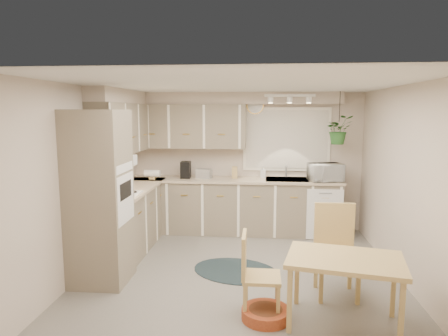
{
  "coord_description": "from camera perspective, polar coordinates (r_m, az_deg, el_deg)",
  "views": [
    {
      "loc": [
        0.24,
        -4.91,
        2.08
      ],
      "look_at": [
        -0.25,
        0.55,
        1.3
      ],
      "focal_mm": 32.0,
      "sensor_mm": 36.0,
      "label": 1
    }
  ],
  "objects": [
    {
      "name": "wall_left",
      "position": [
        5.47,
        -19.1,
        -1.61
      ],
      "size": [
        0.04,
        4.2,
        2.4
      ],
      "primitive_type": "cube",
      "color": "#C2B2A0",
      "rests_on": "floor"
    },
    {
      "name": "window_blinds",
      "position": [
        7.01,
        8.92,
        4.06
      ],
      "size": [
        1.4,
        0.02,
        1.0
      ],
      "primitive_type": "cube",
      "color": "white",
      "rests_on": "wall_back"
    },
    {
      "name": "track_light_bar",
      "position": [
        6.48,
        9.37,
        10.19
      ],
      "size": [
        0.8,
        0.04,
        0.04
      ],
      "primitive_type": "cube",
      "color": "white",
      "rests_on": "ceiling"
    },
    {
      "name": "sink",
      "position": [
        6.83,
        8.94,
        -1.96
      ],
      "size": [
        0.7,
        0.48,
        0.1
      ],
      "primitive_type": "cube",
      "color": "#9EA1A5",
      "rests_on": "counter_back"
    },
    {
      "name": "wall_front",
      "position": [
        2.95,
        0.31,
        -9.19
      ],
      "size": [
        4.0,
        0.04,
        2.4
      ],
      "primitive_type": "cube",
      "color": "#C2B2A0",
      "rests_on": "floor"
    },
    {
      "name": "soffit_left",
      "position": [
        6.27,
        -14.52,
        9.85
      ],
      "size": [
        0.3,
        2.0,
        0.2
      ],
      "primitive_type": "cube",
      "color": "#C2B2A0",
      "rests_on": "wall_left"
    },
    {
      "name": "chair_left",
      "position": [
        4.22,
        5.42,
        -14.94
      ],
      "size": [
        0.4,
        0.4,
        0.86
      ],
      "primitive_type": "cube",
      "rotation": [
        0.0,
        0.0,
        -1.57
      ],
      "color": "tan",
      "rests_on": "floor"
    },
    {
      "name": "pet_bed",
      "position": [
        4.3,
        5.95,
        -20.02
      ],
      "size": [
        0.52,
        0.52,
        0.11
      ],
      "primitive_type": "cylinder",
      "rotation": [
        0.0,
        0.0,
        -0.08
      ],
      "color": "#A84C21",
      "rests_on": "floor"
    },
    {
      "name": "cooktop",
      "position": [
        5.67,
        -14.79,
        -3.73
      ],
      "size": [
        0.52,
        0.58,
        0.02
      ],
      "primitive_type": "cube",
      "color": "white",
      "rests_on": "counter_left"
    },
    {
      "name": "upper_cab_left",
      "position": [
        6.27,
        -14.15,
        5.51
      ],
      "size": [
        0.35,
        2.0,
        0.75
      ],
      "primitive_type": "cube",
      "color": "gray",
      "rests_on": "wall_left"
    },
    {
      "name": "soffit_back",
      "position": [
        6.88,
        1.51,
        9.92
      ],
      "size": [
        3.6,
        0.3,
        0.2
      ],
      "primitive_type": "cube",
      "color": "#C2B2A0",
      "rests_on": "wall_back"
    },
    {
      "name": "oven_stack",
      "position": [
        5.03,
        -17.38,
        -4.09
      ],
      "size": [
        0.65,
        0.65,
        2.1
      ],
      "primitive_type": "cube",
      "color": "gray",
      "rests_on": "floor"
    },
    {
      "name": "knife_block",
      "position": [
        6.85,
        1.53,
        -0.63
      ],
      "size": [
        0.09,
        0.09,
        0.2
      ],
      "primitive_type": "cube",
      "rotation": [
        0.0,
        0.0,
        0.02
      ],
      "color": "tan",
      "rests_on": "counter_back"
    },
    {
      "name": "wall_clock",
      "position": [
        6.98,
        4.47,
        8.88
      ],
      "size": [
        0.3,
        0.03,
        0.3
      ],
      "primitive_type": "cylinder",
      "rotation": [
        1.57,
        0.0,
        0.0
      ],
      "color": "gold",
      "rests_on": "wall_back"
    },
    {
      "name": "braided_rug",
      "position": [
        5.41,
        1.68,
        -14.44
      ],
      "size": [
        1.37,
        1.19,
        0.01
      ],
      "primitive_type": "ellipsoid",
      "rotation": [
        0.0,
        0.0,
        -0.34
      ],
      "color": "black",
      "rests_on": "floor"
    },
    {
      "name": "wall_right",
      "position": [
        5.29,
        24.53,
        -2.21
      ],
      "size": [
        0.04,
        4.2,
        2.4
      ],
      "primitive_type": "cube",
      "color": "#C2B2A0",
      "rests_on": "floor"
    },
    {
      "name": "chair_back",
      "position": [
        4.74,
        15.85,
        -11.48
      ],
      "size": [
        0.49,
        0.49,
        1.03
      ],
      "primitive_type": "cube",
      "rotation": [
        0.0,
        0.0,
        3.15
      ],
      "color": "tan",
      "rests_on": "floor"
    },
    {
      "name": "coffee_maker",
      "position": [
        6.9,
        -5.49,
        -0.26
      ],
      "size": [
        0.16,
        0.2,
        0.29
      ],
      "primitive_type": "cube",
      "rotation": [
        0.0,
        0.0,
        0.02
      ],
      "color": "black",
      "rests_on": "counter_back"
    },
    {
      "name": "ceiling",
      "position": [
        4.93,
        2.41,
        11.82
      ],
      "size": [
        4.2,
        4.2,
        0.0
      ],
      "primitive_type": "plane",
      "color": "silver",
      "rests_on": "wall_back"
    },
    {
      "name": "floor",
      "position": [
        5.34,
        2.26,
        -14.84
      ],
      "size": [
        4.2,
        4.2,
        0.0
      ],
      "primitive_type": "plane",
      "color": "slate",
      "rests_on": "ground"
    },
    {
      "name": "counter_left",
      "position": [
        6.21,
        -13.07,
        -2.89
      ],
      "size": [
        0.64,
        1.89,
        0.04
      ],
      "primitive_type": "cube",
      "color": "tan",
      "rests_on": "base_cab_left"
    },
    {
      "name": "wall_oven_face",
      "position": [
        4.92,
        -13.92,
        -4.23
      ],
      "size": [
        0.02,
        0.56,
        0.58
      ],
      "primitive_type": "cube",
      "color": "white",
      "rests_on": "oven_stack"
    },
    {
      "name": "microwave",
      "position": [
        6.77,
        14.29,
        -0.34
      ],
      "size": [
        0.58,
        0.41,
        0.35
      ],
      "primitive_type": "imported",
      "rotation": [
        0.0,
        0.0,
        0.25
      ],
      "color": "white",
      "rests_on": "counter_back"
    },
    {
      "name": "window_frame",
      "position": [
        7.02,
        8.92,
        4.07
      ],
      "size": [
        1.5,
        0.02,
        1.1
      ],
      "primitive_type": "cube",
      "color": "white",
      "rests_on": "wall_back"
    },
    {
      "name": "hanging_plant",
      "position": [
        6.74,
        16.06,
        4.82
      ],
      "size": [
        0.51,
        0.55,
        0.36
      ],
      "primitive_type": "imported",
      "rotation": [
        0.0,
        0.0,
        0.21
      ],
      "color": "#2A5F26",
      "rests_on": "ceiling"
    },
    {
      "name": "wall_back",
      "position": [
        7.07,
        3.17,
        0.92
      ],
      "size": [
        4.0,
        0.04,
        2.4
      ],
      "primitive_type": "cube",
      "color": "#C2B2A0",
      "rests_on": "floor"
    },
    {
      "name": "base_cab_left",
      "position": [
        6.32,
        -13.02,
        -7.08
      ],
      "size": [
        0.6,
        1.85,
        0.9
      ],
      "primitive_type": "cube",
      "color": "gray",
      "rests_on": "floor"
    },
    {
      "name": "base_cab_back",
      "position": [
        6.92,
        1.37,
        -5.54
      ],
      "size": [
        3.6,
        0.6,
        0.9
      ],
      "primitive_type": "cube",
      "color": "gray",
      "rests_on": "floor"
    },
    {
      "name": "dining_table",
      "position": [
        4.23,
        16.72,
        -16.5
      ],
      "size": [
        1.21,
        0.93,
        0.68
      ],
      "primitive_type": "cube",
      "rotation": [
        0.0,
        0.0,
        -0.2
      ],
      "color": "tan",
      "rests_on": "floor"
    },
    {
      "name": "counter_back",
      "position": [
        6.82,
        1.38,
        -1.72
      ],
      "size": [
        3.64,
        0.64,
        0.04
      ],
      "primitive_type": "cube",
      "color": "tan",
      "rests_on": "base_cab_back"
    },
    {
      "name": "dishwasher_front",
      "position": [
        6.7,
        14.19,
        -6.47
      ],
      "size": [
        0.58,
        0.02,
        0.83
      ],
      "primitive_type": "cube",
      "color": "white",
      "rests_on": "base_cab_back"
    },
    {
      "name": "soap_bottle",
      "position": [
        6.95,
        5.61,
        -1.0
      ],
      "size": [
        0.1,
        0.21,
        0.09
      ],
      "primitive_type": "imported",
      "rotation": [
        0.0,
        0.0,
        -0.06
      ],
      "color": "white",
      "rests_on": "counter_back"
    },
    {
      "name": "upper_cab_back",
      "position": [
        6.95,
        -5.15,
        5.95
      ],
      "size": [
        2.0,
        0.35,
        0.75
      ],
      "primitive_type": "cube",
      "color": "gray",
      "rests_on": "wall_back"
    },
    {
      "name": "range_hood",
      "position": [
        5.6,
        -15.14,
        0.84
      ],
      "size": [
        0.4,
        0.6,
        0.14
      ],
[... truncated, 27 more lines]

